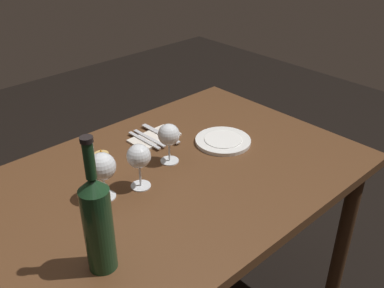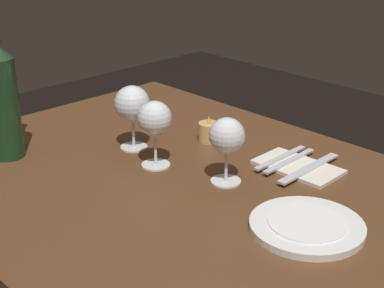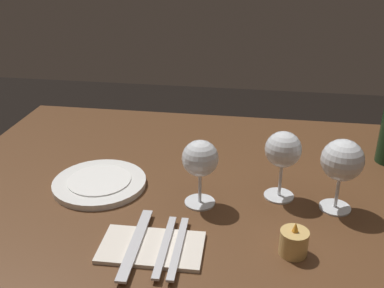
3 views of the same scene
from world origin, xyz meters
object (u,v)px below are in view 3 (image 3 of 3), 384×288
object	(u,v)px
folded_napkin	(152,247)
fork_inner	(165,246)
fork_outer	(178,247)
wine_glass_centre	(283,151)
wine_glass_right	(200,160)
dinner_plate	(100,183)
votive_candle	(294,243)
wine_glass_left	(342,161)
table_knife	(136,243)

from	to	relation	value
folded_napkin	fork_inner	bearing A→B (deg)	180.00
fork_inner	fork_outer	bearing A→B (deg)	180.00
wine_glass_centre	fork_outer	world-z (taller)	wine_glass_centre
wine_glass_right	fork_inner	xyz separation A→B (m)	(0.04, 0.17, -0.09)
fork_inner	fork_outer	xyz separation A→B (m)	(-0.02, 0.00, 0.00)
wine_glass_centre	fork_outer	distance (m)	0.31
wine_glass_right	dinner_plate	xyz separation A→B (m)	(0.24, -0.04, -0.10)
wine_glass_centre	votive_candle	xyz separation A→B (m)	(-0.02, 0.19, -0.09)
wine_glass_left	wine_glass_right	bearing A→B (deg)	4.80
folded_napkin	table_knife	world-z (taller)	table_knife
table_knife	votive_candle	bearing A→B (deg)	-174.39
wine_glass_right	votive_candle	size ratio (longest dim) A/B	2.19
votive_candle	fork_outer	world-z (taller)	votive_candle
votive_candle	table_knife	distance (m)	0.29
fork_inner	wine_glass_left	bearing A→B (deg)	-149.46
wine_glass_centre	wine_glass_left	bearing A→B (deg)	165.85
wine_glass_right	wine_glass_centre	distance (m)	0.18
dinner_plate	wine_glass_centre	bearing A→B (deg)	-177.67
votive_candle	table_knife	xyz separation A→B (m)	(0.29, 0.03, -0.01)
fork_inner	dinner_plate	bearing A→B (deg)	-46.15
wine_glass_left	wine_glass_right	xyz separation A→B (m)	(0.29, 0.02, -0.01)
folded_napkin	wine_glass_left	bearing A→B (deg)	-151.28
fork_outer	wine_glass_left	bearing A→B (deg)	-147.42
wine_glass_centre	votive_candle	distance (m)	0.21
wine_glass_centre	folded_napkin	distance (m)	0.34
votive_candle	dinner_plate	bearing A→B (deg)	-22.48
dinner_plate	wine_glass_left	bearing A→B (deg)	178.60
dinner_plate	folded_napkin	size ratio (longest dim) A/B	1.11
wine_glass_left	votive_candle	distance (m)	0.21
wine_glass_right	wine_glass_centre	bearing A→B (deg)	-162.48
dinner_plate	folded_napkin	xyz separation A→B (m)	(-0.17, 0.21, -0.00)
folded_napkin	dinner_plate	bearing A→B (deg)	-50.01
dinner_plate	fork_inner	bearing A→B (deg)	133.85
wine_glass_left	wine_glass_centre	size ratio (longest dim) A/B	1.02
wine_glass_centre	fork_inner	distance (m)	0.32
wine_glass_right	wine_glass_centre	xyz separation A→B (m)	(-0.17, -0.05, 0.01)
wine_glass_right	table_knife	bearing A→B (deg)	60.36
wine_glass_left	fork_inner	size ratio (longest dim) A/B	0.88
fork_inner	table_knife	world-z (taller)	same
folded_napkin	votive_candle	bearing A→B (deg)	-173.74
dinner_plate	table_knife	distance (m)	0.25
wine_glass_left	table_knife	xyz separation A→B (m)	(0.38, 0.19, -0.10)
folded_napkin	fork_inner	world-z (taller)	fork_inner
table_knife	fork_outer	bearing A→B (deg)	180.00
wine_glass_right	dinner_plate	distance (m)	0.26
wine_glass_left	fork_inner	world-z (taller)	wine_glass_left
wine_glass_left	dinner_plate	size ratio (longest dim) A/B	0.74
votive_candle	fork_inner	bearing A→B (deg)	6.93
votive_candle	dinner_plate	xyz separation A→B (m)	(0.43, -0.18, -0.02)
fork_outer	wine_glass_right	bearing A→B (deg)	-95.39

